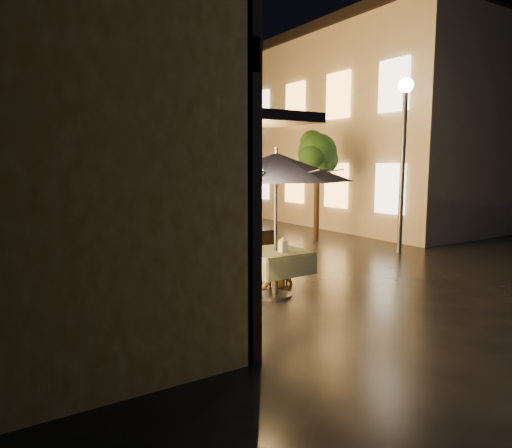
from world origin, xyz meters
TOP-DOWN VIEW (x-y plane):
  - ground at (0.00, 0.00)m, footprint 90.00×90.00m
  - east_building_near at (7.49, 6.50)m, footprint 7.30×9.30m
  - east_building_far at (7.49, 18.00)m, footprint 7.30×10.30m
  - street_tree at (2.41, 4.51)m, footprint 1.43×1.20m
  - streetlamp_near at (3.00, 2.00)m, footprint 0.36×0.36m
  - streetlamp_far at (3.00, 14.00)m, footprint 0.36×0.36m
  - cafe_table at (-1.80, 0.52)m, footprint 0.99×0.99m
  - patio_umbrella at (-1.80, 0.52)m, footprint 2.47×2.47m
  - cafe_chair_left at (-2.20, 1.26)m, footprint 0.42×0.42m
  - cafe_chair_right at (-1.40, 1.26)m, footprint 0.42×0.42m
  - table_lantern at (-1.80, 0.31)m, footprint 0.16×0.16m
  - person_orange at (-2.20, 1.05)m, footprint 0.80×0.71m
  - person_yellow at (-1.40, 1.07)m, footprint 0.87×0.50m
  - bicycle_0 at (-2.28, 3.31)m, footprint 1.87×1.28m
  - bicycle_1 at (-2.67, 4.10)m, footprint 1.56×0.89m
  - bicycle_2 at (-2.64, 6.19)m, footprint 1.82×1.09m
  - bicycle_3 at (-2.32, 7.05)m, footprint 1.57×0.57m
  - bicycle_4 at (-2.25, 7.42)m, footprint 1.74×1.11m
  - bicycle_5 at (-2.22, 8.66)m, footprint 1.74×1.06m

SIDE VIEW (x-z plane):
  - ground at x=0.00m, z-range 0.00..0.00m
  - bicycle_4 at x=-2.25m, z-range 0.00..0.86m
  - bicycle_1 at x=-2.67m, z-range 0.00..0.90m
  - bicycle_2 at x=-2.64m, z-range 0.00..0.90m
  - bicycle_3 at x=-2.32m, z-range 0.00..0.92m
  - bicycle_0 at x=-2.28m, z-range 0.00..0.93m
  - bicycle_5 at x=-2.22m, z-range 0.00..1.01m
  - cafe_chair_left at x=-2.20m, z-range 0.05..1.03m
  - cafe_chair_right at x=-1.40m, z-range 0.05..1.03m
  - cafe_table at x=-1.80m, z-range 0.20..0.98m
  - person_yellow at x=-1.40m, z-range 0.00..1.35m
  - person_orange at x=-2.20m, z-range 0.00..1.37m
  - table_lantern at x=-1.80m, z-range 0.79..1.04m
  - patio_umbrella at x=-1.80m, z-range 0.92..3.38m
  - street_tree at x=2.41m, z-range 0.85..4.00m
  - streetlamp_near at x=3.00m, z-range 0.80..5.03m
  - streetlamp_far at x=3.00m, z-range 0.80..5.03m
  - east_building_near at x=7.49m, z-range 0.01..6.81m
  - east_building_far at x=7.49m, z-range 0.01..7.31m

